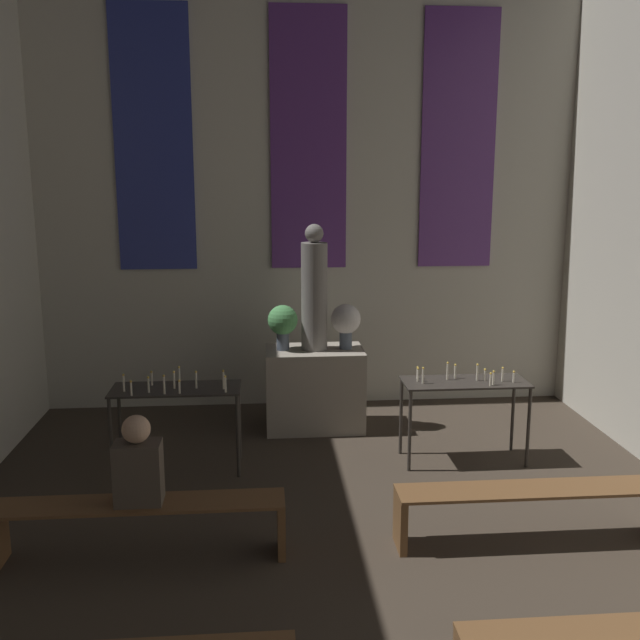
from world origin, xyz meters
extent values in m
cube|color=beige|center=(0.00, 9.07, 2.83)|extent=(7.00, 0.12, 5.66)
cube|color=navy|center=(-1.89, 8.99, 3.40)|extent=(0.95, 0.03, 3.17)
cube|color=#60337F|center=(0.00, 8.99, 3.40)|extent=(0.95, 0.03, 3.17)
cube|color=#60337F|center=(1.89, 8.99, 3.40)|extent=(0.95, 0.03, 3.17)
cube|color=gray|center=(0.00, 8.06, 0.48)|extent=(1.15, 0.71, 0.96)
cylinder|color=slate|center=(0.00, 8.06, 1.59)|extent=(0.30, 0.30, 1.25)
sphere|color=slate|center=(0.00, 8.06, 2.32)|extent=(0.21, 0.21, 0.21)
cylinder|color=#4C5666|center=(-0.37, 8.06, 1.08)|extent=(0.15, 0.15, 0.23)
sphere|color=#4C9351|center=(-0.37, 8.06, 1.32)|extent=(0.35, 0.35, 0.35)
cylinder|color=#4C5666|center=(0.37, 8.06, 1.08)|extent=(0.15, 0.15, 0.23)
sphere|color=silver|center=(0.37, 8.06, 1.32)|extent=(0.35, 0.35, 0.35)
cube|color=#332D28|center=(-1.49, 6.92, 0.86)|extent=(1.29, 0.52, 0.02)
cylinder|color=#332D28|center=(-2.10, 6.69, 0.43)|extent=(0.04, 0.04, 0.85)
cylinder|color=#332D28|center=(-0.87, 6.69, 0.43)|extent=(0.04, 0.04, 0.85)
cylinder|color=#332D28|center=(-2.10, 7.15, 0.43)|extent=(0.04, 0.04, 0.85)
cylinder|color=#332D28|center=(-0.87, 7.15, 0.43)|extent=(0.04, 0.04, 0.85)
cylinder|color=silver|center=(-1.74, 7.03, 0.94)|extent=(0.02, 0.02, 0.13)
sphere|color=#F9CC4C|center=(-1.74, 7.03, 1.01)|extent=(0.02, 0.02, 0.02)
cylinder|color=silver|center=(-0.98, 6.73, 0.95)|extent=(0.02, 0.02, 0.15)
sphere|color=#F9CC4C|center=(-0.98, 6.73, 1.04)|extent=(0.02, 0.02, 0.02)
cylinder|color=silver|center=(-1.98, 6.84, 0.95)|extent=(0.02, 0.02, 0.16)
sphere|color=#F9CC4C|center=(-1.98, 6.84, 1.04)|extent=(0.02, 0.02, 0.02)
cylinder|color=silver|center=(-1.73, 6.78, 0.94)|extent=(0.02, 0.02, 0.14)
sphere|color=#F9CC4C|center=(-1.73, 6.78, 1.03)|extent=(0.02, 0.02, 0.02)
cylinder|color=silver|center=(-1.28, 6.89, 0.95)|extent=(0.02, 0.02, 0.16)
sphere|color=#F9CC4C|center=(-1.28, 6.89, 1.04)|extent=(0.02, 0.02, 0.02)
cylinder|color=silver|center=(-1.47, 7.13, 0.95)|extent=(0.02, 0.02, 0.15)
sphere|color=#F9CC4C|center=(-1.47, 7.13, 1.03)|extent=(0.02, 0.02, 0.02)
cylinder|color=silver|center=(-1.43, 6.72, 0.93)|extent=(0.02, 0.02, 0.12)
sphere|color=#F9CC4C|center=(-1.43, 6.72, 1.00)|extent=(0.02, 0.02, 0.02)
cylinder|color=silver|center=(-1.89, 6.70, 0.94)|extent=(0.02, 0.02, 0.13)
sphere|color=#F9CC4C|center=(-1.89, 6.70, 1.02)|extent=(0.02, 0.02, 0.02)
cylinder|color=silver|center=(-1.00, 6.84, 0.96)|extent=(0.02, 0.02, 0.18)
sphere|color=#F9CC4C|center=(-1.00, 6.84, 1.06)|extent=(0.02, 0.02, 0.02)
cylinder|color=silver|center=(-1.50, 6.90, 0.95)|extent=(0.02, 0.02, 0.16)
sphere|color=#F9CC4C|center=(-1.50, 6.90, 1.04)|extent=(0.02, 0.02, 0.02)
cylinder|color=silver|center=(-1.57, 6.72, 0.96)|extent=(0.02, 0.02, 0.17)
sphere|color=#F9CC4C|center=(-1.57, 6.72, 1.06)|extent=(0.02, 0.02, 0.02)
cube|color=#332D28|center=(1.49, 6.92, 0.86)|extent=(1.29, 0.52, 0.02)
cylinder|color=#332D28|center=(0.87, 6.69, 0.43)|extent=(0.04, 0.04, 0.85)
cylinder|color=#332D28|center=(2.10, 6.69, 0.43)|extent=(0.04, 0.04, 0.85)
cylinder|color=#332D28|center=(0.87, 7.15, 0.43)|extent=(0.04, 0.04, 0.85)
cylinder|color=#332D28|center=(2.10, 7.15, 0.43)|extent=(0.04, 0.04, 0.85)
cylinder|color=silver|center=(1.41, 7.02, 0.94)|extent=(0.02, 0.02, 0.14)
sphere|color=#F9CC4C|center=(1.41, 7.02, 1.02)|extent=(0.02, 0.02, 0.02)
cylinder|color=silver|center=(1.69, 6.92, 0.93)|extent=(0.02, 0.02, 0.11)
sphere|color=#F9CC4C|center=(1.69, 6.92, 0.99)|extent=(0.02, 0.02, 0.02)
cylinder|color=silver|center=(1.69, 6.73, 0.93)|extent=(0.02, 0.02, 0.12)
sphere|color=#F9CC4C|center=(1.69, 6.73, 1.00)|extent=(0.02, 0.02, 0.02)
cylinder|color=silver|center=(1.62, 6.93, 0.95)|extent=(0.02, 0.02, 0.16)
sphere|color=#F9CC4C|center=(1.62, 6.93, 1.04)|extent=(0.02, 0.02, 0.02)
cylinder|color=silver|center=(1.73, 6.76, 0.94)|extent=(0.02, 0.02, 0.13)
sphere|color=#F9CC4C|center=(1.73, 6.76, 1.01)|extent=(0.02, 0.02, 0.02)
cylinder|color=silver|center=(0.99, 6.95, 0.94)|extent=(0.02, 0.02, 0.12)
sphere|color=#F9CC4C|center=(0.99, 6.95, 1.01)|extent=(0.02, 0.02, 0.02)
cylinder|color=silver|center=(1.97, 6.83, 0.92)|extent=(0.02, 0.02, 0.10)
sphere|color=#F9CC4C|center=(1.97, 6.83, 0.99)|extent=(0.02, 0.02, 0.02)
cylinder|color=silver|center=(1.31, 6.98, 0.96)|extent=(0.02, 0.02, 0.17)
sphere|color=#F9CC4C|center=(1.31, 6.98, 1.06)|extent=(0.02, 0.02, 0.02)
cylinder|color=silver|center=(1.03, 6.87, 0.95)|extent=(0.02, 0.02, 0.15)
sphere|color=#F9CC4C|center=(1.03, 6.87, 1.04)|extent=(0.02, 0.02, 0.02)
cylinder|color=silver|center=(1.01, 7.05, 0.93)|extent=(0.02, 0.02, 0.11)
sphere|color=#F9CC4C|center=(1.01, 7.05, 1.00)|extent=(0.02, 0.02, 0.02)
cylinder|color=silver|center=(1.87, 6.87, 0.94)|extent=(0.02, 0.02, 0.13)
sphere|color=#F9CC4C|center=(1.87, 6.87, 1.02)|extent=(0.02, 0.02, 0.02)
cube|color=brown|center=(-1.58, 5.18, 0.46)|extent=(2.25, 0.36, 0.03)
cube|color=brown|center=(-0.48, 5.18, 0.23)|extent=(0.06, 0.32, 0.45)
cube|color=brown|center=(1.58, 5.18, 0.46)|extent=(2.25, 0.36, 0.03)
cube|color=brown|center=(0.48, 5.18, 0.23)|extent=(0.06, 0.32, 0.45)
cube|color=#4C4238|center=(-1.58, 5.18, 0.72)|extent=(0.36, 0.24, 0.49)
sphere|color=tan|center=(-1.58, 5.18, 1.08)|extent=(0.22, 0.22, 0.22)
camera|label=1|loc=(-0.60, -0.06, 2.98)|focal=40.00mm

